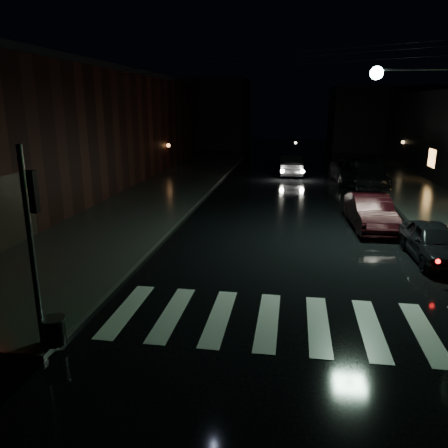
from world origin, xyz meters
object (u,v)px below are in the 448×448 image
at_px(parked_car_d, 355,171).
at_px(oncoming_car, 290,165).
at_px(parked_car_c, 368,174).
at_px(parked_car_a, 434,242).
at_px(parked_car_b, 370,212).

relative_size(parked_car_d, oncoming_car, 1.25).
relative_size(parked_car_c, oncoming_car, 1.16).
height_order(parked_car_a, parked_car_b, parked_car_b).
bearing_deg(oncoming_car, parked_car_a, 101.77).
xyz_separation_m(parked_car_b, parked_car_d, (0.74, 11.22, 0.08)).
bearing_deg(oncoming_car, parked_car_b, 100.15).
bearing_deg(parked_car_a, oncoming_car, 103.07).
relative_size(parked_car_b, oncoming_car, 0.95).
distance_m(parked_car_b, parked_car_d, 11.24).
height_order(parked_car_b, parked_car_c, parked_car_c).
bearing_deg(parked_car_c, parked_car_b, -99.46).
relative_size(parked_car_a, parked_car_b, 0.87).
xyz_separation_m(parked_car_b, parked_car_c, (1.46, 10.31, 0.05)).
relative_size(parked_car_b, parked_car_c, 0.82).
relative_size(parked_car_c, parked_car_d, 0.93).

